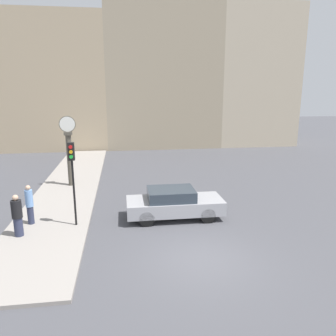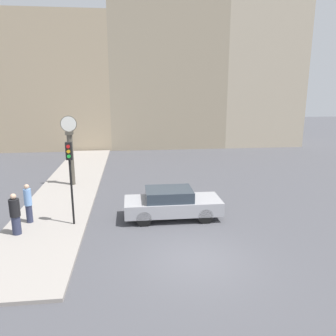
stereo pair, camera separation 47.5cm
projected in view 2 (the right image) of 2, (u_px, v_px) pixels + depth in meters
name	position (u px, v px, depth m)	size (l,w,h in m)	color
ground_plane	(196.00, 259.00, 11.84)	(120.00, 120.00, 0.00)	#47474C
sidewalk_corner	(71.00, 185.00, 20.75)	(3.52, 23.87, 0.13)	gray
building_row	(154.00, 75.00, 33.99)	(32.04, 5.00, 16.67)	tan
sedan_car	(172.00, 203.00, 15.52)	(4.54, 1.85, 1.44)	#9E9EA3
traffic_light_near	(70.00, 166.00, 14.03)	(0.26, 0.24, 3.69)	black
street_clock	(71.00, 152.00, 20.26)	(0.98, 0.44, 4.31)	#4C473D
pedestrian_black_jacket	(15.00, 214.00, 13.41)	(0.42, 0.42, 1.76)	#2D334C
pedestrian_blue_stripe	(28.00, 203.00, 14.62)	(0.33, 0.33, 1.78)	#2D334C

